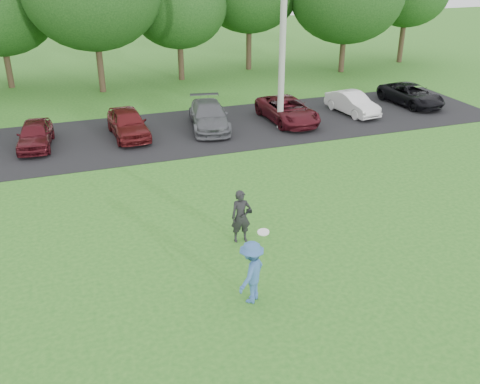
# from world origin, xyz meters

# --- Properties ---
(ground) EXTENTS (100.00, 100.00, 0.00)m
(ground) POSITION_xyz_m (0.00, 0.00, 0.00)
(ground) COLOR #296C1E
(ground) RESTS_ON ground
(parking_lot) EXTENTS (32.00, 6.50, 0.03)m
(parking_lot) POSITION_xyz_m (0.00, 13.00, 0.01)
(parking_lot) COLOR black
(parking_lot) RESTS_ON ground
(utility_pole) EXTENTS (0.28, 0.28, 10.07)m
(utility_pole) POSITION_xyz_m (5.00, 12.12, 5.04)
(utility_pole) COLOR #A4A49F
(utility_pole) RESTS_ON ground
(frisbee_player) EXTENTS (1.16, 1.15, 1.99)m
(frisbee_player) POSITION_xyz_m (-0.87, 0.22, 0.80)
(frisbee_player) COLOR #3963A3
(frisbee_player) RESTS_ON ground
(camera_bystander) EXTENTS (0.61, 0.45, 1.57)m
(camera_bystander) POSITION_xyz_m (-0.15, 2.98, 0.79)
(camera_bystander) COLOR black
(camera_bystander) RESTS_ON ground
(parked_cars) EXTENTS (28.03, 4.62, 1.24)m
(parked_cars) POSITION_xyz_m (0.77, 12.98, 0.60)
(parked_cars) COLOR #53555A
(parked_cars) RESTS_ON parking_lot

